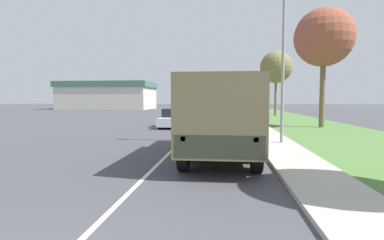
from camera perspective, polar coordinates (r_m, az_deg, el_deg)
ground_plane at (r=42.14m, az=3.19°, el=1.12°), size 180.00×180.00×0.00m
lane_centre_stripe at (r=42.14m, az=3.19°, el=1.12°), size 0.12×120.00×0.00m
sidewalk_right at (r=42.15m, az=9.31°, el=1.15°), size 1.80×120.00×0.12m
grass_strip_right at (r=42.63m, az=15.23°, el=1.03°), size 7.00×120.00×0.02m
military_truck at (r=10.79m, az=5.47°, el=1.14°), size 2.40×7.10×2.78m
car_nearest_ahead at (r=22.71m, az=-3.43°, el=0.28°), size 1.74×4.69×1.40m
car_second_ahead at (r=32.53m, az=6.20°, el=1.41°), size 1.72×4.12×1.45m
lamp_post at (r=14.43m, az=16.30°, el=14.75°), size 1.69×0.24×8.05m
tree_mid_right at (r=24.62m, az=23.83°, el=14.14°), size 4.26×4.26×8.73m
tree_far_right at (r=39.76m, az=15.72°, el=9.64°), size 4.01×4.01×8.14m
building_distant at (r=67.09m, az=-15.66°, el=4.52°), size 19.25×11.58×5.74m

